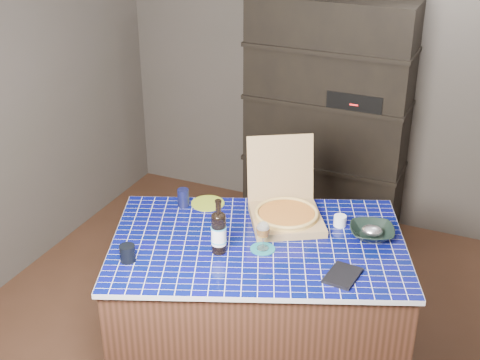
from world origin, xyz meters
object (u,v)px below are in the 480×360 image
at_px(kitchen_island, 257,307).
at_px(bowl, 372,232).
at_px(dvd_case, 343,275).
at_px(pizza_box, 286,211).
at_px(wine_glass, 263,230).
at_px(mead_bottle, 219,232).

height_order(kitchen_island, bowl, bowl).
relative_size(dvd_case, bowl, 0.84).
relative_size(pizza_box, dvd_case, 3.00).
distance_m(kitchen_island, bowl, 0.76).
xyz_separation_m(wine_glass, dvd_case, (0.45, -0.08, -0.11)).
bearing_deg(dvd_case, wine_glass, 176.88).
bearing_deg(pizza_box, wine_glass, -120.98).
relative_size(pizza_box, bowl, 2.51).
bearing_deg(wine_glass, pizza_box, 89.19).
distance_m(mead_bottle, bowl, 0.83).
relative_size(pizza_box, wine_glass, 3.74).
height_order(mead_bottle, wine_glass, mead_bottle).
relative_size(mead_bottle, wine_glass, 1.91).
distance_m(wine_glass, bowl, 0.61).
bearing_deg(pizza_box, mead_bottle, -144.94).
bearing_deg(wine_glass, dvd_case, -9.48).
height_order(pizza_box, bowl, pizza_box).
height_order(pizza_box, dvd_case, pizza_box).
xyz_separation_m(wine_glass, bowl, (0.49, 0.35, -0.08)).
relative_size(wine_glass, bowl, 0.67).
bearing_deg(kitchen_island, bowl, 6.59).
bearing_deg(dvd_case, pizza_box, 144.01).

